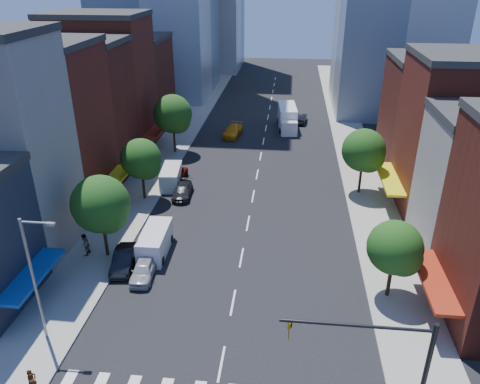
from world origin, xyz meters
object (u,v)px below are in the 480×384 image
Objects in this scene: cargo_van_far at (171,177)px; box_truck at (287,118)px; traffic_car_oncoming at (301,118)px; parked_car_rear at (183,191)px; parked_car_front at (144,269)px; cargo_van_near at (155,243)px; pedestrian_near at (32,381)px; traffic_car_far at (290,122)px; parked_car_second at (124,259)px; taxi at (233,131)px; parked_car_third at (174,176)px; pedestrian_far at (85,245)px.

cargo_van_far is 25.86m from box_truck.
parked_car_rear is at bearing 72.32° from traffic_car_oncoming.
parked_car_front is 0.92× the size of traffic_car_oncoming.
cargo_van_near is 15.56m from pedestrian_near.
traffic_car_far is at bearing 63.98° from parked_car_rear.
cargo_van_far is 29.81m from traffic_car_oncoming.
traffic_car_oncoming is 2.89m from traffic_car_far.
parked_car_second is at bearing -133.28° from cargo_van_near.
box_truck is (7.86, 4.43, 0.83)m from taxi.
parked_car_third is (-2.00, 18.48, -0.02)m from parked_car_front.
cargo_van_near is (2.00, 2.26, 0.35)m from parked_car_second.
traffic_car_oncoming is at bearing 62.73° from parked_car_rear.
traffic_car_oncoming is at bearing 52.33° from box_truck.
parked_car_second is 0.88× the size of cargo_van_far.
pedestrian_far is at bearing 72.15° from traffic_car_oncoming.
box_truck is 53.48m from pedestrian_near.
parked_car_front is at bearing 80.17° from traffic_car_oncoming.
pedestrian_far is (-5.83, 2.37, 0.43)m from parked_car_front.
parked_car_rear is 2.75× the size of pedestrian_near.
cargo_van_near is 1.16× the size of traffic_car_oncoming.
parked_car_second is 16.18m from cargo_van_far.
parked_car_front reaches higher than parked_car_third.
parked_car_front is at bearing 66.97° from traffic_car_far.
parked_car_rear is (1.91, -3.79, -0.03)m from parked_car_third.
parked_car_third is at bearing 84.66° from cargo_van_far.
cargo_van_far is at bearing -85.06° from parked_car_third.
parked_car_third is 1.09× the size of traffic_car_oncoming.
taxi is (4.85, 18.08, -0.27)m from cargo_van_far.
parked_car_third is 2.50× the size of pedestrian_far.
traffic_car_far reaches higher than parked_car_third.
parked_car_third is 0.92× the size of taxi.
parked_car_rear is at bearing -90.80° from taxi.
traffic_car_far is at bearing 54.83° from cargo_van_far.
box_truck reaches higher than pedestrian_near.
cargo_van_far is (0.01, -1.14, 0.36)m from parked_car_third.
box_truck reaches higher than cargo_van_far.
box_truck is at bearing 36.70° from taxi.
pedestrian_near reaches higher than traffic_car_far.
taxi is at bearing 79.04° from parked_car_rear.
cargo_van_near reaches higher than cargo_van_far.
parked_car_third is at bearing 51.83° from traffic_car_far.
parked_car_second is at bearing -85.78° from parked_car_third.
traffic_car_oncoming is (14.86, 24.72, 0.06)m from parked_car_third.
parked_car_second is 0.92× the size of parked_car_third.
taxi is at bearing 44.64° from traffic_car_oncoming.
pedestrian_far is at bearing -171.45° from cargo_van_near.
cargo_van_far reaches higher than taxi.
box_truck is 40.98m from pedestrian_far.
parked_car_rear is at bearing 59.02° from traffic_car_far.
parked_car_second is 2.29× the size of pedestrian_far.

